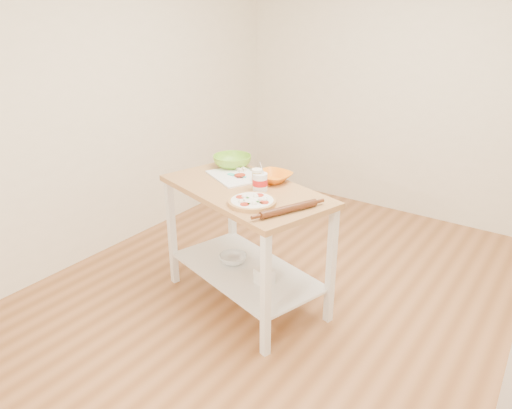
{
  "coord_description": "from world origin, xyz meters",
  "views": [
    {
      "loc": [
        1.42,
        -2.64,
        2.12
      ],
      "look_at": [
        -0.35,
        -0.12,
        0.83
      ],
      "focal_mm": 35.0,
      "sensor_mm": 36.0,
      "label": 1
    }
  ],
  "objects_px": {
    "pizza": "(252,201)",
    "orange_bowl": "(273,177)",
    "beer_pint": "(257,179)",
    "knife": "(242,167)",
    "prep_island": "(246,221)",
    "shelf_bin": "(264,276)",
    "rolling_pin": "(289,209)",
    "yogurt_tub": "(260,182)",
    "cutting_board": "(236,176)",
    "green_bowl": "(232,161)",
    "shelf_glass_bowl": "(233,259)",
    "spatula": "(237,175)"
  },
  "relations": [
    {
      "from": "green_bowl",
      "to": "shelf_glass_bowl",
      "type": "xyz_separation_m",
      "value": [
        0.21,
        -0.29,
        -0.65
      ]
    },
    {
      "from": "pizza",
      "to": "yogurt_tub",
      "type": "xyz_separation_m",
      "value": [
        -0.09,
        0.22,
        0.05
      ]
    },
    {
      "from": "orange_bowl",
      "to": "green_bowl",
      "type": "relative_size",
      "value": 0.86
    },
    {
      "from": "cutting_board",
      "to": "green_bowl",
      "type": "bearing_deg",
      "value": 159.81
    },
    {
      "from": "prep_island",
      "to": "cutting_board",
      "type": "xyz_separation_m",
      "value": [
        -0.2,
        0.15,
        0.26
      ]
    },
    {
      "from": "spatula",
      "to": "knife",
      "type": "relative_size",
      "value": 0.57
    },
    {
      "from": "knife",
      "to": "yogurt_tub",
      "type": "height_order",
      "value": "yogurt_tub"
    },
    {
      "from": "cutting_board",
      "to": "knife",
      "type": "distance_m",
      "value": 0.18
    },
    {
      "from": "pizza",
      "to": "green_bowl",
      "type": "bearing_deg",
      "value": 137.18
    },
    {
      "from": "beer_pint",
      "to": "yogurt_tub",
      "type": "xyz_separation_m",
      "value": [
        0.03,
        -0.01,
        -0.01
      ]
    },
    {
      "from": "beer_pint",
      "to": "knife",
      "type": "bearing_deg",
      "value": 139.29
    },
    {
      "from": "beer_pint",
      "to": "cutting_board",
      "type": "bearing_deg",
      "value": 156.0
    },
    {
      "from": "yogurt_tub",
      "to": "prep_island",
      "type": "bearing_deg",
      "value": -168.95
    },
    {
      "from": "green_bowl",
      "to": "shelf_bin",
      "type": "distance_m",
      "value": 0.94
    },
    {
      "from": "pizza",
      "to": "rolling_pin",
      "type": "xyz_separation_m",
      "value": [
        0.26,
        0.01,
        0.01
      ]
    },
    {
      "from": "orange_bowl",
      "to": "spatula",
      "type": "bearing_deg",
      "value": -162.67
    },
    {
      "from": "prep_island",
      "to": "green_bowl",
      "type": "xyz_separation_m",
      "value": [
        -0.36,
        0.31,
        0.3
      ]
    },
    {
      "from": "rolling_pin",
      "to": "beer_pint",
      "type": "bearing_deg",
      "value": 150.82
    },
    {
      "from": "pizza",
      "to": "spatula",
      "type": "xyz_separation_m",
      "value": [
        -0.39,
        0.35,
        -0.0
      ]
    },
    {
      "from": "knife",
      "to": "orange_bowl",
      "type": "bearing_deg",
      "value": -10.65
    },
    {
      "from": "prep_island",
      "to": "orange_bowl",
      "type": "relative_size",
      "value": 5.34
    },
    {
      "from": "pizza",
      "to": "orange_bowl",
      "type": "relative_size",
      "value": 1.22
    },
    {
      "from": "cutting_board",
      "to": "orange_bowl",
      "type": "distance_m",
      "value": 0.29
    },
    {
      "from": "cutting_board",
      "to": "rolling_pin",
      "type": "xyz_separation_m",
      "value": [
        0.66,
        -0.34,
        0.02
      ]
    },
    {
      "from": "shelf_glass_bowl",
      "to": "shelf_bin",
      "type": "xyz_separation_m",
      "value": [
        0.36,
        -0.11,
        0.02
      ]
    },
    {
      "from": "prep_island",
      "to": "spatula",
      "type": "height_order",
      "value": "spatula"
    },
    {
      "from": "pizza",
      "to": "knife",
      "type": "xyz_separation_m",
      "value": [
        -0.46,
        0.52,
        0.0
      ]
    },
    {
      "from": "spatula",
      "to": "shelf_bin",
      "type": "xyz_separation_m",
      "value": [
        0.4,
        -0.23,
        -0.6
      ]
    },
    {
      "from": "green_bowl",
      "to": "shelf_bin",
      "type": "xyz_separation_m",
      "value": [
        0.57,
        -0.39,
        -0.63
      ]
    },
    {
      "from": "pizza",
      "to": "prep_island",
      "type": "bearing_deg",
      "value": 134.65
    },
    {
      "from": "pizza",
      "to": "orange_bowl",
      "type": "bearing_deg",
      "value": 106.11
    },
    {
      "from": "beer_pint",
      "to": "rolling_pin",
      "type": "relative_size",
      "value": 0.36
    },
    {
      "from": "prep_island",
      "to": "knife",
      "type": "bearing_deg",
      "value": 129.52
    },
    {
      "from": "spatula",
      "to": "shelf_bin",
      "type": "relative_size",
      "value": 1.41
    },
    {
      "from": "cutting_board",
      "to": "beer_pint",
      "type": "bearing_deg",
      "value": 2.12
    },
    {
      "from": "cutting_board",
      "to": "shelf_glass_bowl",
      "type": "relative_size",
      "value": 2.36
    },
    {
      "from": "pizza",
      "to": "cutting_board",
      "type": "bearing_deg",
      "value": 138.67
    },
    {
      "from": "prep_island",
      "to": "yogurt_tub",
      "type": "relative_size",
      "value": 6.25
    },
    {
      "from": "cutting_board",
      "to": "orange_bowl",
      "type": "xyz_separation_m",
      "value": [
        0.27,
        0.08,
        0.02
      ]
    },
    {
      "from": "prep_island",
      "to": "rolling_pin",
      "type": "xyz_separation_m",
      "value": [
        0.46,
        -0.19,
        0.27
      ]
    },
    {
      "from": "green_bowl",
      "to": "yogurt_tub",
      "type": "bearing_deg",
      "value": -32.34
    },
    {
      "from": "prep_island",
      "to": "orange_bowl",
      "type": "height_order",
      "value": "orange_bowl"
    },
    {
      "from": "cutting_board",
      "to": "yogurt_tub",
      "type": "height_order",
      "value": "yogurt_tub"
    },
    {
      "from": "orange_bowl",
      "to": "shelf_bin",
      "type": "bearing_deg",
      "value": -65.45
    },
    {
      "from": "cutting_board",
      "to": "shelf_glass_bowl",
      "type": "xyz_separation_m",
      "value": [
        0.06,
        -0.12,
        -0.62
      ]
    },
    {
      "from": "cutting_board",
      "to": "shelf_bin",
      "type": "distance_m",
      "value": 0.76
    },
    {
      "from": "prep_island",
      "to": "spatula",
      "type": "distance_m",
      "value": 0.35
    },
    {
      "from": "shelf_glass_bowl",
      "to": "shelf_bin",
      "type": "relative_size",
      "value": 1.88
    },
    {
      "from": "prep_island",
      "to": "beer_pint",
      "type": "relative_size",
      "value": 9.35
    },
    {
      "from": "prep_island",
      "to": "knife",
      "type": "height_order",
      "value": "knife"
    }
  ]
}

